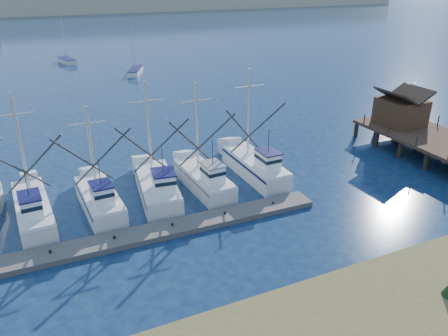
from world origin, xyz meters
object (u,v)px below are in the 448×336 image
(sailboat_far, at_px, (67,61))
(floating_dock, at_px, (115,241))
(timber_pier, at_px, (427,128))
(sailboat_near, at_px, (136,71))

(sailboat_far, bearing_deg, floating_dock, -107.79)
(timber_pier, height_order, sailboat_near, sailboat_near)
(floating_dock, relative_size, sailboat_near, 3.69)
(timber_pier, bearing_deg, floating_dock, -173.89)
(sailboat_near, xyz_separation_m, sailboat_far, (-9.90, 15.46, 0.00))
(sailboat_near, bearing_deg, timber_pier, -46.99)
(floating_dock, relative_size, sailboat_far, 3.69)
(sailboat_near, bearing_deg, floating_dock, -81.83)
(floating_dock, xyz_separation_m, sailboat_far, (4.32, 67.01, 0.30))
(timber_pier, xyz_separation_m, sailboat_near, (-16.99, 48.21, -2.08))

